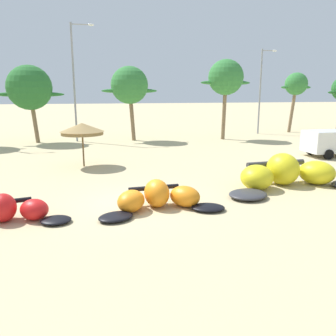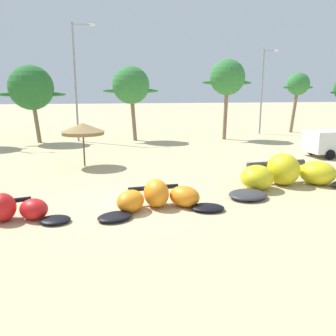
{
  "view_description": "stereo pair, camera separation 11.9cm",
  "coord_description": "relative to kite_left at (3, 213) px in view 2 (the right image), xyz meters",
  "views": [
    {
      "loc": [
        -1.82,
        -13.58,
        4.51
      ],
      "look_at": [
        1.79,
        2.0,
        1.0
      ],
      "focal_mm": 37.02,
      "sensor_mm": 36.0,
      "label": 1
    },
    {
      "loc": [
        -1.7,
        -13.6,
        4.51
      ],
      "look_at": [
        1.79,
        2.0,
        1.0
      ],
      "focal_mm": 37.02,
      "sensor_mm": 36.0,
      "label": 2
    }
  ],
  "objects": [
    {
      "name": "palm_left_of_gap",
      "position": [
        -1.82,
        20.81,
        4.48
      ],
      "size": [
        5.88,
        3.92,
        6.87
      ],
      "color": "#7F6647",
      "rests_on": "ground"
    },
    {
      "name": "kite_left_of_center",
      "position": [
        5.61,
        0.34,
        0.04
      ],
      "size": [
        5.17,
        2.53,
        1.12
      ],
      "color": "black",
      "rests_on": "ground"
    },
    {
      "name": "lamppost_east_center",
      "position": [
        21.57,
        22.7,
        4.64
      ],
      "size": [
        1.79,
        0.24,
        8.99
      ],
      "color": "gray",
      "rests_on": "ground"
    },
    {
      "name": "beach_umbrella_middle",
      "position": [
        2.68,
        9.22,
        1.94
      ],
      "size": [
        2.66,
        2.66,
        2.69
      ],
      "color": "brown",
      "rests_on": "ground"
    },
    {
      "name": "kite_center",
      "position": [
        12.38,
        2.16,
        0.22
      ],
      "size": [
        7.71,
        3.7,
        1.58
      ],
      "color": "#333338",
      "rests_on": "ground"
    },
    {
      "name": "palm_center_right",
      "position": [
        16.0,
        19.25,
        5.43
      ],
      "size": [
        5.01,
        3.34,
        7.56
      ],
      "color": "#7F6647",
      "rests_on": "ground"
    },
    {
      "name": "kite_left",
      "position": [
        0.0,
        0.0,
        0.0
      ],
      "size": [
        4.57,
        2.57,
        1.01
      ],
      "color": "black",
      "rests_on": "ground"
    },
    {
      "name": "palm_center_left",
      "position": [
        6.98,
        20.36,
        4.71
      ],
      "size": [
        5.17,
        3.45,
        6.88
      ],
      "color": "#7F6647",
      "rests_on": "ground"
    },
    {
      "name": "palm_right_of_gap",
      "position": [
        26.09,
        23.22,
        4.9
      ],
      "size": [
        3.75,
        2.5,
        6.67
      ],
      "color": "#7F6647",
      "rests_on": "ground"
    },
    {
      "name": "ground_plane",
      "position": [
        4.84,
        1.12,
        -0.39
      ],
      "size": [
        260.0,
        260.0,
        0.0
      ],
      "primitive_type": "plane",
      "color": "#C6B284"
    },
    {
      "name": "lamppost_west_center",
      "position": [
        2.16,
        20.9,
        5.45
      ],
      "size": [
        2.12,
        0.24,
        10.5
      ],
      "color": "gray",
      "rests_on": "ground"
    }
  ]
}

